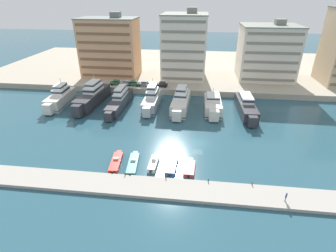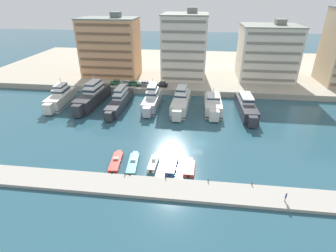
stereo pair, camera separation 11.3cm
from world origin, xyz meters
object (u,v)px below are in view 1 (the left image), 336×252
object	(u,v)px
yacht_charcoal_mid_left	(120,100)
car_green_mid_left	(134,83)
motorboat_red_far_left	(116,162)
motorboat_red_center	(189,168)
yacht_ivory_center_right	(213,105)
car_silver_left	(126,83)
yacht_charcoal_left	(92,97)
motorboat_blue_center_left	(172,165)
yacht_charcoal_mid_right	(246,106)
car_black_center_right	(162,84)
yacht_ivory_far_left	(60,98)
car_green_far_left	(116,82)
motorboat_teal_left	(133,163)
car_grey_center_left	(144,83)
yacht_ivory_center	(181,102)
yacht_silver_center_left	(152,99)
pedestrian_near_edge	(286,196)
car_white_center	(152,84)
motorboat_cream_mid_left	(154,163)

from	to	relation	value
yacht_charcoal_mid_left	car_green_mid_left	world-z (taller)	yacht_charcoal_mid_left
motorboat_red_far_left	motorboat_red_center	size ratio (longest dim) A/B	1.27
yacht_ivory_center_right	car_silver_left	xyz separation A→B (m)	(-30.73, 15.35, 0.91)
yacht_charcoal_left	car_silver_left	distance (m)	16.12
car_silver_left	motorboat_blue_center_left	bearing A→B (deg)	-64.38
motorboat_blue_center_left	car_silver_left	size ratio (longest dim) A/B	1.85
car_green_mid_left	motorboat_red_center	bearing A→B (deg)	-63.90
yacht_charcoal_mid_right	car_black_center_right	distance (m)	31.28
yacht_ivory_far_left	yacht_charcoal_left	size ratio (longest dim) A/B	0.80
motorboat_blue_center_left	car_green_far_left	distance (m)	51.68
motorboat_teal_left	motorboat_red_center	distance (m)	11.69
motorboat_red_far_left	car_grey_center_left	world-z (taller)	car_grey_center_left
yacht_ivory_center_right	motorboat_red_center	distance (m)	30.74
yacht_ivory_far_left	yacht_charcoal_mid_left	size ratio (longest dim) A/B	0.78
yacht_charcoal_mid_right	motorboat_red_center	world-z (taller)	yacht_charcoal_mid_right
motorboat_blue_center_left	yacht_ivory_center	bearing A→B (deg)	90.98
yacht_silver_center_left	pedestrian_near_edge	world-z (taller)	yacht_silver_center_left
car_silver_left	motorboat_teal_left	bearing A→B (deg)	-73.41
car_silver_left	car_white_center	distance (m)	9.81
yacht_silver_center_left	motorboat_red_center	distance (m)	34.38
yacht_silver_center_left	car_green_mid_left	distance (m)	16.36
yacht_charcoal_left	yacht_charcoal_mid_right	xyz separation A→B (m)	(47.55, -0.97, -0.59)
car_green_far_left	car_green_mid_left	xyz separation A→B (m)	(6.72, -0.14, 0.00)
motorboat_cream_mid_left	motorboat_red_center	world-z (taller)	motorboat_cream_mid_left
yacht_silver_center_left	car_white_center	distance (m)	13.60
motorboat_teal_left	car_grey_center_left	distance (m)	46.04
yacht_silver_center_left	car_black_center_right	world-z (taller)	yacht_silver_center_left
motorboat_red_center	car_silver_left	size ratio (longest dim) A/B	1.51
motorboat_teal_left	yacht_ivory_far_left	bearing A→B (deg)	136.12
motorboat_red_far_left	car_white_center	xyz separation A→B (m)	(-0.13, 44.99, 2.47)
yacht_ivory_far_left	car_black_center_right	world-z (taller)	yacht_ivory_far_left
yacht_charcoal_left	car_silver_left	size ratio (longest dim) A/B	5.15
yacht_silver_center_left	car_green_far_left	distance (m)	20.90
motorboat_cream_mid_left	motorboat_red_far_left	bearing A→B (deg)	-176.84
car_green_mid_left	car_grey_center_left	world-z (taller)	same
yacht_charcoal_mid_left	car_silver_left	xyz separation A→B (m)	(-2.06, 15.40, 0.79)
yacht_ivory_center	motorboat_teal_left	world-z (taller)	yacht_ivory_center
yacht_ivory_far_left	motorboat_red_far_left	xyz separation A→B (m)	(27.08, -29.50, -1.90)
motorboat_blue_center_left	car_grey_center_left	world-z (taller)	car_grey_center_left
yacht_ivory_center	motorboat_red_far_left	world-z (taller)	yacht_ivory_center
yacht_charcoal_mid_right	motorboat_cream_mid_left	world-z (taller)	yacht_charcoal_mid_right
yacht_ivory_far_left	car_black_center_right	size ratio (longest dim) A/B	4.12
yacht_charcoal_left	pedestrian_near_edge	size ratio (longest dim) A/B	12.31
car_grey_center_left	motorboat_blue_center_left	bearing A→B (deg)	-71.67
yacht_charcoal_mid_left	motorboat_red_center	distance (m)	38.09
yacht_ivory_far_left	car_white_center	world-z (taller)	yacht_ivory_far_left
yacht_ivory_center	car_black_center_right	world-z (taller)	yacht_ivory_center
motorboat_red_center	yacht_ivory_center_right	bearing A→B (deg)	79.72
yacht_charcoal_mid_left	car_black_center_right	bearing A→B (deg)	53.83
yacht_ivory_far_left	motorboat_red_center	distance (m)	51.74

